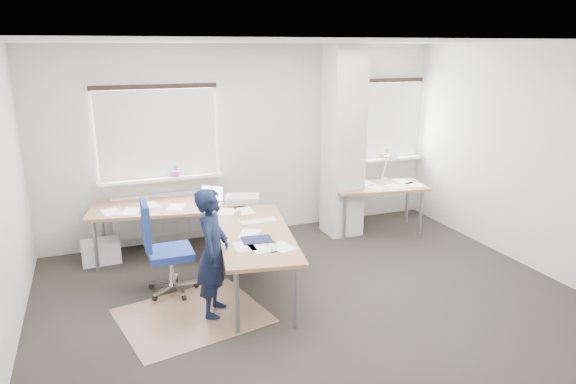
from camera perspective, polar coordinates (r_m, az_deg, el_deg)
name	(u,v)px	position (r m, az deg, el deg)	size (l,w,h in m)	color
ground	(315,303)	(5.86, 3.01, -12.24)	(6.00, 6.00, 0.00)	black
room_shell	(316,141)	(5.75, 3.09, 5.72)	(6.04, 5.04, 2.82)	beige
floor_mat	(193,316)	(5.70, -10.56, -13.35)	(1.44, 1.22, 0.01)	#8F694E
white_crate	(101,251)	(7.26, -20.07, -6.22)	(0.48, 0.34, 0.29)	white
desk_main	(212,220)	(6.41, -8.40, -3.10)	(2.40, 2.98, 0.96)	brown
desk_side	(378,188)	(7.90, 9.95, 0.44)	(1.50, 0.93, 1.22)	brown
task_chair	(168,268)	(6.11, -13.24, -8.19)	(0.61, 0.60, 1.12)	navy
person	(213,253)	(5.43, -8.35, -6.69)	(0.50, 0.33, 1.38)	black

